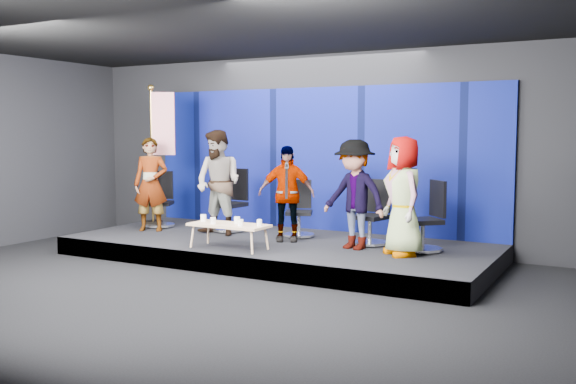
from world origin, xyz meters
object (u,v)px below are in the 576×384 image
at_px(chair_b, 231,211).
at_px(panelist_e, 404,196).
at_px(chair_c, 299,218).
at_px(panelist_d, 354,195).
at_px(chair_d, 372,223).
at_px(coffee_table, 229,226).
at_px(mug_c, 237,220).
at_px(flag_stand, 159,152).
at_px(panelist_a, 151,184).
at_px(mug_b, 213,221).
at_px(panelist_c, 286,194).
at_px(panelist_b, 219,183).
at_px(chair_e, 426,228).
at_px(mug_a, 203,218).
at_px(chair_a, 160,209).
at_px(mug_d, 240,223).
at_px(mug_e, 259,222).

bearing_deg(chair_b, panelist_e, -6.19).
bearing_deg(chair_c, panelist_d, -49.62).
bearing_deg(chair_d, chair_c, -172.56).
relative_size(chair_b, panelist_e, 0.65).
distance_m(coffee_table, mug_c, 0.15).
bearing_deg(flag_stand, mug_c, -56.04).
height_order(panelist_a, mug_b, panelist_a).
bearing_deg(panelist_d, chair_c, 166.91).
xyz_separation_m(chair_b, mug_c, (1.06, -1.43, 0.07)).
bearing_deg(mug_b, panelist_c, 61.21).
distance_m(panelist_b, mug_b, 1.39).
distance_m(chair_b, chair_e, 3.70).
bearing_deg(flag_stand, panelist_e, -36.22).
relative_size(panelist_d, mug_b, 16.36).
bearing_deg(mug_a, coffee_table, -5.65).
height_order(panelist_a, chair_c, panelist_a).
bearing_deg(panelist_e, mug_a, -120.21).
relative_size(chair_b, panelist_d, 0.67).
relative_size(chair_a, mug_c, 9.65).
bearing_deg(chair_d, chair_e, 3.43).
bearing_deg(panelist_d, panelist_c, -173.01).
height_order(panelist_e, flag_stand, flag_stand).
bearing_deg(chair_c, panelist_c, -110.94).
xyz_separation_m(panelist_d, chair_e, (1.03, 0.33, -0.49)).
bearing_deg(chair_b, flag_stand, -166.31).
distance_m(mug_a, flag_stand, 2.48).
bearing_deg(mug_b, chair_b, 114.88).
xyz_separation_m(coffee_table, mug_d, (0.28, -0.10, 0.08)).
height_order(panelist_a, chair_e, panelist_a).
distance_m(panelist_d, coffee_table, 1.98).
height_order(panelist_d, mug_e, panelist_d).
bearing_deg(coffee_table, chair_d, 38.00).
xyz_separation_m(chair_c, mug_c, (-0.31, -1.47, 0.12)).
height_order(panelist_b, panelist_c, panelist_b).
height_order(mug_d, flag_stand, flag_stand).
relative_size(chair_e, mug_c, 9.85).
distance_m(mug_b, mug_c, 0.37).
height_order(chair_a, panelist_e, panelist_e).
xyz_separation_m(panelist_e, coffee_table, (-2.52, -0.78, -0.51)).
distance_m(chair_a, panelist_c, 2.92).
height_order(mug_b, mug_d, mug_b).
xyz_separation_m(chair_c, mug_b, (-0.62, -1.66, 0.12)).
height_order(panelist_c, coffee_table, panelist_c).
bearing_deg(chair_b, mug_c, -47.87).
xyz_separation_m(chair_d, mug_a, (-2.31, -1.35, 0.10)).
height_order(coffee_table, flag_stand, flag_stand).
xyz_separation_m(chair_b, mug_a, (0.44, -1.45, 0.07)).
bearing_deg(mug_d, panelist_a, 159.71).
height_order(chair_a, panelist_a, panelist_a).
bearing_deg(mug_d, chair_d, 44.65).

